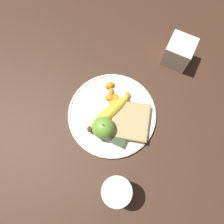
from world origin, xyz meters
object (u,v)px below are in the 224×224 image
(fork, at_px, (107,114))
(condiment_caddy, at_px, (179,52))
(jam_packet, at_px, (120,139))
(apple, at_px, (103,127))
(juice_glass, at_px, (116,191))
(banana, at_px, (108,114))
(plate, at_px, (112,114))
(bread_slice, at_px, (130,120))

(fork, relative_size, condiment_caddy, 1.94)
(jam_packet, bearing_deg, condiment_caddy, 171.10)
(apple, relative_size, condiment_caddy, 0.83)
(juice_glass, distance_m, banana, 0.23)
(apple, height_order, condiment_caddy, condiment_caddy)
(plate, distance_m, bread_slice, 0.07)
(plate, height_order, apple, apple)
(plate, xyz_separation_m, fork, (0.01, -0.02, 0.01))
(plate, height_order, condiment_caddy, condiment_caddy)
(juice_glass, height_order, condiment_caddy, juice_glass)
(plate, bearing_deg, juice_glass, 28.62)
(banana, xyz_separation_m, bread_slice, (-0.01, 0.07, -0.01))
(jam_packet, bearing_deg, apple, -94.08)
(banana, distance_m, condiment_caddy, 0.32)
(banana, bearing_deg, jam_packet, 50.27)
(fork, height_order, jam_packet, jam_packet)
(juice_glass, relative_size, condiment_caddy, 1.20)
(condiment_caddy, bearing_deg, fork, -23.80)
(banana, relative_size, bread_slice, 1.12)
(juice_glass, xyz_separation_m, fork, (-0.20, -0.13, -0.04))
(banana, bearing_deg, juice_glass, 31.55)
(apple, xyz_separation_m, jam_packet, (0.00, 0.06, -0.02))
(plate, xyz_separation_m, juice_glass, (0.21, 0.11, 0.05))
(jam_packet, height_order, condiment_caddy, condiment_caddy)
(bread_slice, height_order, fork, bread_slice)
(fork, height_order, condiment_caddy, condiment_caddy)
(apple, height_order, jam_packet, apple)
(bread_slice, bearing_deg, fork, -82.05)
(fork, bearing_deg, apple, -64.10)
(bread_slice, relative_size, fork, 0.82)
(juice_glass, distance_m, apple, 0.18)
(apple, distance_m, bread_slice, 0.09)
(plate, relative_size, juice_glass, 2.53)
(banana, height_order, fork, banana)
(apple, xyz_separation_m, banana, (-0.05, -0.01, -0.02))
(plate, distance_m, condiment_caddy, 0.31)
(plate, xyz_separation_m, bread_slice, (-0.00, 0.06, 0.02))
(juice_glass, bearing_deg, fork, -147.07)
(plate, height_order, juice_glass, juice_glass)
(juice_glass, xyz_separation_m, jam_packet, (-0.14, -0.05, -0.03))
(banana, distance_m, bread_slice, 0.07)
(apple, xyz_separation_m, condiment_caddy, (-0.35, 0.12, 0.00))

